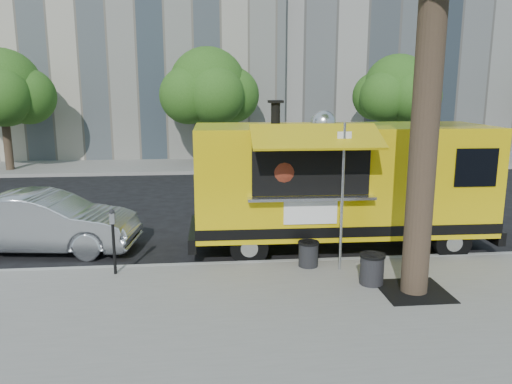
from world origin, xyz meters
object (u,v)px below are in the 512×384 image
parking_meter (113,234)px  trash_bin_left (372,268)px  far_tree_a (2,88)px  far_tree_b (208,87)px  far_tree_c (397,89)px  food_truck (340,182)px  sign_post (343,188)px  trash_bin_right (308,253)px  sedan (44,222)px

parking_meter → trash_bin_left: size_ratio=2.28×
far_tree_a → parking_meter: (7.00, -13.65, -2.79)m
far_tree_a → far_tree_b: far_tree_b is taller
far_tree_c → trash_bin_left: 16.29m
far_tree_a → far_tree_b: 9.01m
food_truck → far_tree_a: bearing=135.7°
sign_post → food_truck: 1.78m
far_tree_c → sign_post: 15.48m
far_tree_b → sign_post: size_ratio=1.83×
far_tree_b → trash_bin_right: (1.94, -14.00, -3.40)m
sedan → trash_bin_right: 6.25m
trash_bin_left → far_tree_a: bearing=129.1°
food_truck → sign_post: bearing=-102.5°
far_tree_c → food_truck: far_tree_c is taller
parking_meter → trash_bin_left: 5.08m
food_truck → trash_bin_left: size_ratio=12.18×
sign_post → parking_meter: sign_post is taller
sign_post → food_truck: food_truck is taller
sign_post → sedan: size_ratio=0.70×
far_tree_c → sign_post: far_tree_c is taller
parking_meter → far_tree_c: bearing=51.3°
parking_meter → trash_bin_left: parking_meter is taller
far_tree_c → trash_bin_left: (-6.06, -14.77, -3.25)m
far_tree_a → parking_meter: far_tree_a is taller
far_tree_c → parking_meter: bearing=-128.7°
far_tree_c → food_truck: 13.79m
far_tree_c → parking_meter: 17.82m
far_tree_a → sedan: 12.99m
far_tree_b → parking_meter: (-2.00, -14.05, -2.85)m
parking_meter → sedan: size_ratio=0.31×
far_tree_a → sedan: (5.04, -11.58, -3.07)m
parking_meter → sedan: (-1.96, 2.07, -0.27)m
far_tree_c → trash_bin_left: size_ratio=8.90×
far_tree_c → sign_post: bearing=-114.8°
far_tree_c → far_tree_b: bearing=178.1°
food_truck → trash_bin_left: food_truck is taller
far_tree_c → food_truck: size_ratio=0.73×
sign_post → far_tree_a: bearing=129.8°
far_tree_b → trash_bin_right: 14.54m
far_tree_b → sedan: 13.00m
far_tree_c → parking_meter: (-11.00, -13.75, -2.74)m
trash_bin_left → sedan: bearing=155.9°
far_tree_a → sign_post: (11.55, -13.85, -1.93)m
far_tree_b → trash_bin_left: bearing=-78.9°
far_tree_a → trash_bin_left: far_tree_a is taller
far_tree_b → trash_bin_left: far_tree_b is taller
far_tree_a → far_tree_c: (18.00, 0.10, -0.06)m
far_tree_c → trash_bin_right: (-7.06, -13.70, -3.28)m
far_tree_b → far_tree_c: far_tree_b is taller
far_tree_b → trash_bin_right: far_tree_b is taller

